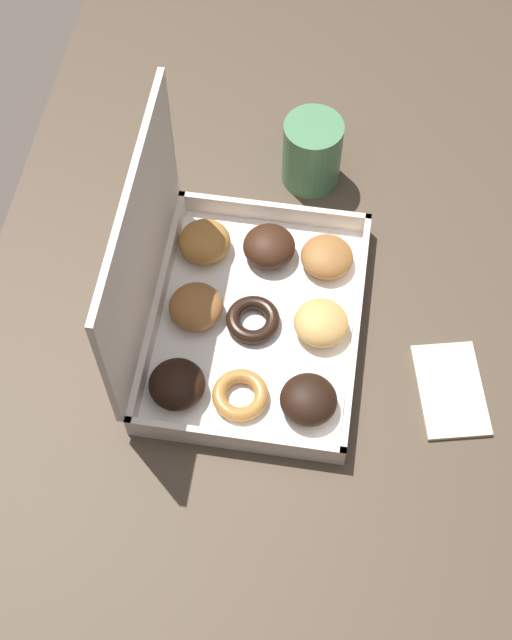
# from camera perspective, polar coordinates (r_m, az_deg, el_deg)

# --- Properties ---
(ground_plane) EXTENTS (8.00, 8.00, 0.00)m
(ground_plane) POSITION_cam_1_polar(r_m,az_deg,el_deg) (1.82, 0.57, -10.38)
(ground_plane) COLOR #564C44
(dining_table) EXTENTS (1.29, 0.74, 0.74)m
(dining_table) POSITION_cam_1_polar(r_m,az_deg,el_deg) (1.24, 0.83, -0.66)
(dining_table) COLOR #4C3D2D
(dining_table) RESTS_ON ground_plane
(donut_box) EXTENTS (0.34, 0.27, 0.26)m
(donut_box) POSITION_cam_1_polar(r_m,az_deg,el_deg) (1.09, -1.53, 1.11)
(donut_box) COLOR white
(donut_box) RESTS_ON dining_table
(coffee_mug) EXTENTS (0.08, 0.08, 0.10)m
(coffee_mug) POSITION_cam_1_polar(r_m,az_deg,el_deg) (1.22, 3.60, 10.72)
(coffee_mug) COLOR #4C8456
(coffee_mug) RESTS_ON dining_table
(paper_napkin) EXTENTS (0.14, 0.10, 0.01)m
(paper_napkin) POSITION_cam_1_polar(r_m,az_deg,el_deg) (1.11, 12.34, -4.39)
(paper_napkin) COLOR beige
(paper_napkin) RESTS_ON dining_table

